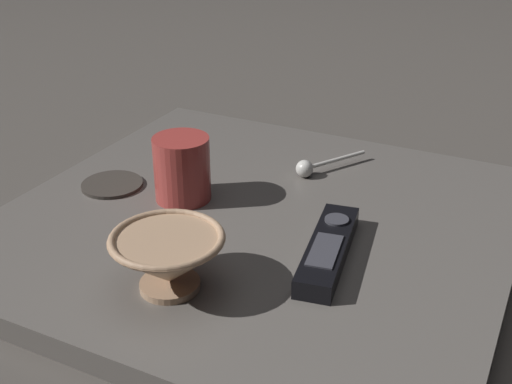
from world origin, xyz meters
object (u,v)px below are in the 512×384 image
(teaspoon, at_px, (310,167))
(coffee_mug, at_px, (181,169))
(cereal_bowl, at_px, (168,259))
(drink_coaster, at_px, (112,184))
(tv_remote_near, at_px, (328,249))

(teaspoon, bearing_deg, coffee_mug, 49.37)
(cereal_bowl, bearing_deg, drink_coaster, -39.40)
(teaspoon, bearing_deg, drink_coaster, 33.85)
(cereal_bowl, distance_m, coffee_mug, 0.21)
(cereal_bowl, distance_m, tv_remote_near, 0.19)
(cereal_bowl, xyz_separation_m, coffee_mug, (0.10, -0.18, 0.01))
(cereal_bowl, relative_size, coffee_mug, 1.39)
(teaspoon, xyz_separation_m, drink_coaster, (0.24, 0.16, -0.01))
(cereal_bowl, height_order, teaspoon, cereal_bowl)
(coffee_mug, xyz_separation_m, tv_remote_near, (-0.23, 0.05, -0.03))
(drink_coaster, bearing_deg, tv_remote_near, 173.16)
(coffee_mug, bearing_deg, drink_coaster, 5.70)
(cereal_bowl, relative_size, drink_coaster, 1.43)
(coffee_mug, relative_size, teaspoon, 0.80)
(cereal_bowl, xyz_separation_m, teaspoon, (-0.03, -0.33, -0.02))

